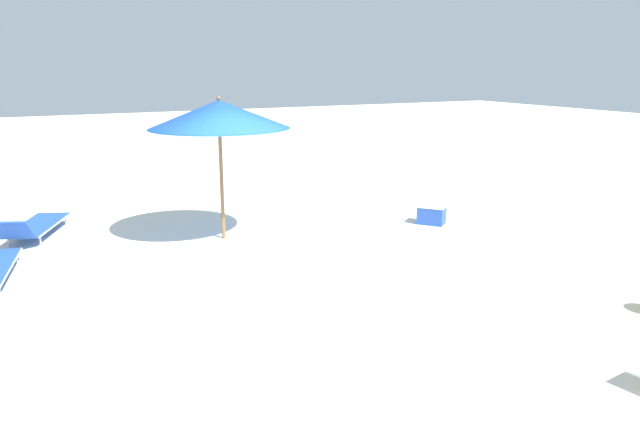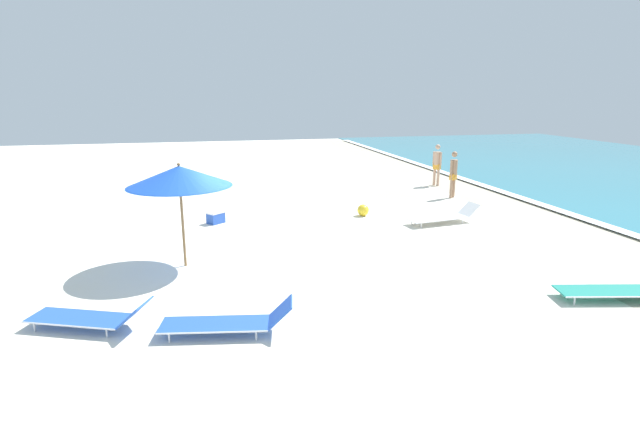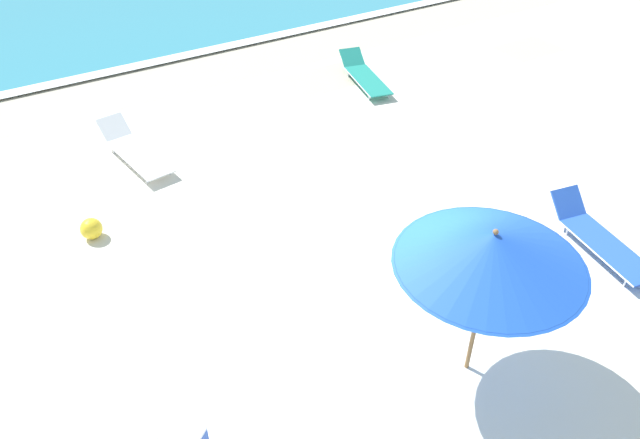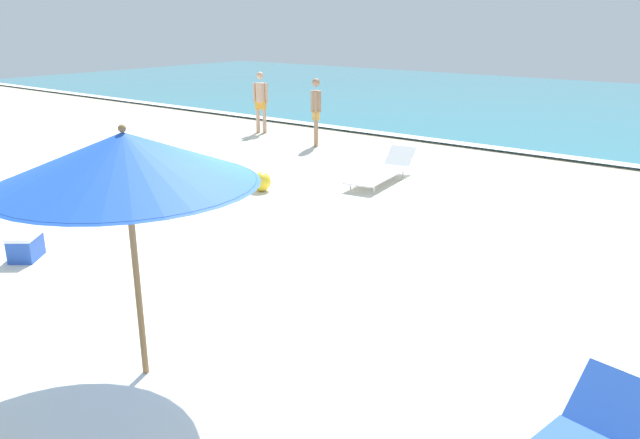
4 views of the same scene
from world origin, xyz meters
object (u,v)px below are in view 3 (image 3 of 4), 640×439
sun_lounger_under_umbrella (135,150)px  sun_lounger_beside_umbrella (600,238)px  beach_umbrella (492,250)px  beach_ball (91,229)px  sun_lounger_near_water_left (365,75)px

sun_lounger_under_umbrella → sun_lounger_beside_umbrella: sun_lounger_beside_umbrella is taller
beach_umbrella → sun_lounger_under_umbrella: 8.17m
beach_umbrella → sun_lounger_under_umbrella: beach_umbrella is taller
sun_lounger_under_umbrella → beach_ball: bearing=-132.6°
sun_lounger_near_water_left → beach_ball: sun_lounger_near_water_left is taller
beach_umbrella → beach_ball: (-3.62, 5.53, -1.92)m
beach_umbrella → sun_lounger_under_umbrella: (-2.16, 7.65, -1.89)m
beach_umbrella → sun_lounger_beside_umbrella: bearing=12.2°
sun_lounger_near_water_left → beach_ball: 8.04m
sun_lounger_near_water_left → beach_ball: bearing=-147.6°
sun_lounger_under_umbrella → beach_ball: size_ratio=6.29×
sun_lounger_under_umbrella → beach_ball: 2.58m
sun_lounger_beside_umbrella → beach_ball: (-7.25, 4.75, -0.02)m
beach_umbrella → sun_lounger_beside_umbrella: beach_umbrella is taller
sun_lounger_near_water_left → sun_lounger_beside_umbrella: bearing=-79.6°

